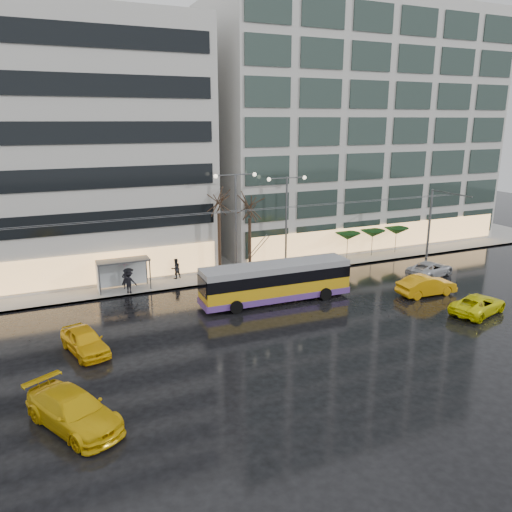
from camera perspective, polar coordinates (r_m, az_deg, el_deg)
ground at (r=35.22m, az=1.26°, el=-7.42°), size 140.00×140.00×0.00m
sidewalk at (r=48.14m, az=-3.66°, el=-1.06°), size 80.00×10.00×0.15m
kerb at (r=43.73m, az=-1.40°, el=-2.73°), size 80.00×0.10×0.15m
building_left at (r=48.50m, az=-26.90°, el=10.79°), size 34.00×14.00×22.00m
building_right at (r=58.50m, az=10.61°, el=14.11°), size 32.00×14.00×25.00m
trolleybus at (r=38.43m, az=2.28°, el=-3.10°), size 11.87×4.76×5.47m
catenary at (r=41.25m, az=-2.13°, el=2.18°), size 42.24×5.12×7.00m
bus_shelter at (r=42.09m, az=-15.47°, el=-1.33°), size 4.20×1.60×2.51m
street_lamp_near at (r=43.87m, az=-2.33°, el=5.29°), size 3.96×0.36×9.03m
street_lamp_far at (r=45.96m, az=3.50°, el=5.38°), size 3.96×0.36×8.53m
tree_a at (r=43.36m, az=-4.30°, el=6.61°), size 3.20×3.20×8.40m
tree_b at (r=44.73m, az=-0.73°, el=6.03°), size 3.20×3.20×7.70m
parasol_a at (r=50.32m, az=10.44°, el=2.23°), size 2.50×2.50×2.65m
parasol_b at (r=52.04m, az=13.18°, el=2.51°), size 2.50×2.50×2.65m
parasol_c at (r=53.87m, az=15.74°, el=2.77°), size 2.50×2.50×2.65m
taxi_a at (r=32.11m, az=-18.98°, el=-9.15°), size 2.90×4.83×1.54m
taxi_b at (r=42.23m, az=18.91°, el=-3.20°), size 4.94×1.90×1.61m
taxi_c at (r=39.70m, az=24.05°, el=-5.07°), size 5.42×3.57×1.38m
taxi_d at (r=25.21m, az=-20.14°, el=-16.23°), size 4.60×6.01×1.62m
sedan_silver at (r=47.44m, az=19.28°, el=-1.39°), size 5.35×3.47×1.37m
pedestrian_a at (r=42.22m, az=-14.75°, el=-1.72°), size 1.11×1.13×2.19m
pedestrian_b at (r=44.17m, az=-9.16°, el=-1.42°), size 1.03×0.89×1.79m
pedestrian_c at (r=41.15m, az=-14.33°, el=-2.63°), size 1.40×1.15×2.11m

